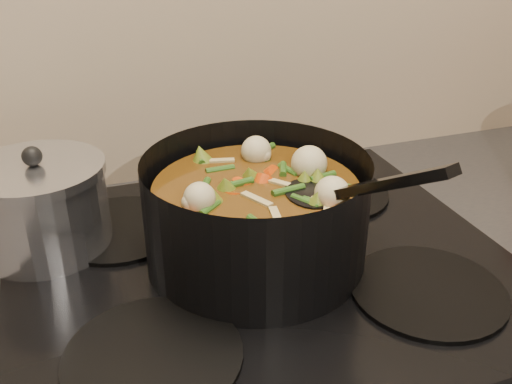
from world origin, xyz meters
name	(u,v)px	position (x,y,z in m)	size (l,w,h in m)	color
stovetop	(260,264)	(0.00, 1.93, 0.92)	(0.62, 0.54, 0.03)	black
stockpot	(256,215)	(0.00, 1.93, 0.99)	(0.30, 0.36, 0.20)	black
saucepan	(42,206)	(-0.25, 2.05, 0.99)	(0.17, 0.17, 0.14)	silver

